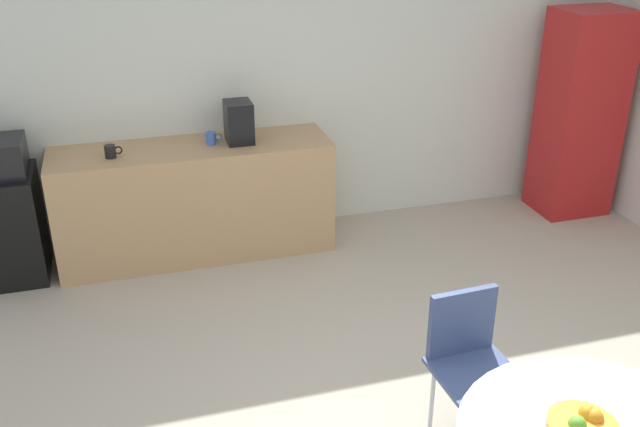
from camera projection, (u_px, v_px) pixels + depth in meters
wall_back at (280, 76)px, 5.75m from camera, size 6.00×0.10×2.60m
counter_block at (195, 200)px, 5.61m from camera, size 2.13×0.60×0.90m
mini_fridge at (4, 227)px, 5.26m from camera, size 0.54×0.54×0.83m
locker_cabinet at (579, 114)px, 6.18m from camera, size 0.60×0.50×1.79m
chair_navy at (469, 350)px, 3.71m from camera, size 0.44×0.44×0.83m
mug_white at (211, 138)px, 5.44m from camera, size 0.13×0.08×0.09m
mug_green at (111, 151)px, 5.18m from camera, size 0.13×0.08×0.09m
coffee_maker at (239, 122)px, 5.44m from camera, size 0.20×0.24×0.32m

